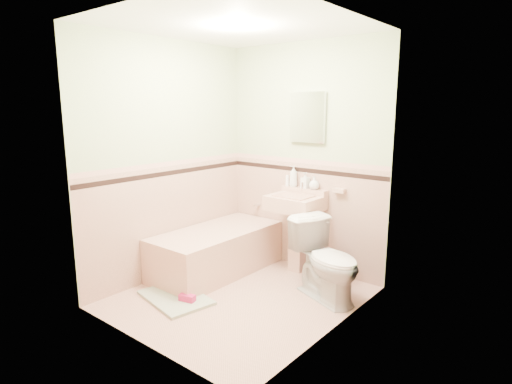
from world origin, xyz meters
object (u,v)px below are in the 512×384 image
Objects in this scene: medicine_cabinet at (308,117)px; soap_bottle_left at (293,176)px; bathtub at (217,252)px; sink at (295,235)px; bucket at (320,270)px; soap_bottle_mid at (305,180)px; shoe at (187,298)px; soap_bottle_right at (314,183)px; toilet at (327,260)px.

medicine_cabinet reaches higher than soap_bottle_left.
medicine_cabinet reaches higher than bathtub.
sink is 3.30× the size of bucket.
soap_bottle_mid reaches higher than shoe.
soap_bottle_right is (0.80, 0.71, 0.77)m from bathtub.
soap_bottle_left is 1.08m from bucket.
medicine_cabinet is 3.53× the size of shoe.
sink is 0.49m from bucket.
toilet is (0.61, -0.35, -0.05)m from sink.
bathtub is 1.32m from soap_bottle_right.
sink is 1.28m from medicine_cabinet.
medicine_cabinet is (0.68, 0.74, 1.47)m from bathtub.
sink is 1.61× the size of medicine_cabinet.
toilet is at bearing 7.78° from bathtub.
soap_bottle_mid is 0.12m from soap_bottle_right.
sink is 1.13× the size of toilet.
soap_bottle_left is at bearing -168.61° from medicine_cabinet.
soap_bottle_right is 0.92× the size of shoe.
soap_bottle_left is (-0.15, -0.03, -0.65)m from medicine_cabinet.
medicine_cabinet is 0.69m from soap_bottle_mid.
soap_bottle_right is (0.27, 0.00, -0.05)m from soap_bottle_left.
sink is at bearing -90.00° from medicine_cabinet.
bucket is (0.25, -0.25, -0.87)m from soap_bottle_right.
soap_bottle_left reaches higher than soap_bottle_right.
soap_bottle_mid is (0.69, 0.71, 0.79)m from bathtub.
medicine_cabinet is at bearing 106.62° from soap_bottle_mid.
sink reaches higher than bucket.
shoe is (-0.33, -1.28, -0.38)m from sink.
bathtub is 1.21m from soap_bottle_left.
soap_bottle_mid is 1.02m from toilet.
medicine_cabinet is at bearing 143.61° from bucket.
toilet is at bearing -50.44° from bucket.
toilet is at bearing -42.65° from medicine_cabinet.
medicine_cabinet is (0.00, 0.21, 1.27)m from sink.
sink is at bearing -50.41° from soap_bottle_left.
soap_bottle_right is at bearing 41.45° from bathtub.
bathtub is 0.89m from sink.
soap_bottle_right is at bearing 58.17° from shoe.
medicine_cabinet reaches higher than soap_bottle_right.
toilet is (0.60, -0.53, -0.63)m from soap_bottle_mid.
soap_bottle_left is 0.16m from soap_bottle_mid.
soap_bottle_left is 1.14m from toilet.
bucket is at bearing -44.49° from soap_bottle_right.
sink is 1.38m from shoe.
soap_bottle_left is at bearing 53.20° from bathtub.
soap_bottle_mid is 1.78m from shoe.
toilet is 0.45m from bucket.
bucket is at bearing -36.39° from medicine_cabinet.
soap_bottle_mid is at bearing 69.69° from toilet.
bathtub is at bearing -126.80° from soap_bottle_left.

